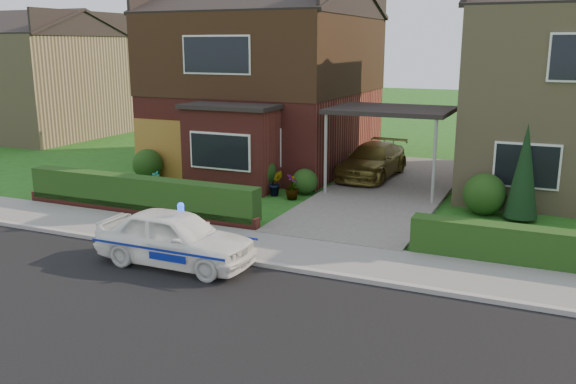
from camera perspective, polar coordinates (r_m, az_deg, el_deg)
The scene contains 21 objects.
ground at distance 10.66m, azimuth -6.25°, elevation -12.83°, with size 120.00×120.00×0.00m, color #1E5215.
road at distance 10.66m, azimuth -6.25°, elevation -12.83°, with size 60.00×6.00×0.02m, color black.
kerb at distance 13.13m, azimuth 0.44°, elevation -7.22°, with size 60.00×0.16×0.12m, color #9E9993.
sidewalk at distance 14.05m, azimuth 2.15°, elevation -5.86°, with size 60.00×2.00×0.10m, color slate.
driveway at distance 20.37m, azimuth 9.35°, elevation 0.18°, with size 3.80×12.00×0.12m, color #666059.
house_left at distance 24.57m, azimuth -1.93°, elevation 11.47°, with size 7.50×9.53×7.25m.
carport_link at distance 19.89m, azimuth 9.60°, elevation 7.44°, with size 3.80×3.00×2.77m.
garage_door at distance 22.71m, azimuth -11.86°, elevation 4.00°, with size 2.20×0.10×2.10m, color brown.
dwarf_wall at distance 17.81m, azimuth -13.97°, elevation -1.60°, with size 7.70×0.25×0.36m, color maroon.
hedge_left at distance 17.97m, azimuth -13.65°, elevation -2.04°, with size 7.50×0.55×0.90m, color #193912.
shrub_left_far at distance 22.59m, azimuth -12.99°, elevation 2.57°, with size 1.08×1.08×1.08m, color #193912.
shrub_left_mid at distance 20.05m, azimuth -2.97°, elevation 1.89°, with size 1.32×1.32×1.32m, color #193912.
shrub_left_near at distance 19.72m, azimuth 1.59°, elevation 0.99°, with size 0.84×0.84×0.84m, color #193912.
shrub_right_near at distance 18.17m, azimuth 17.92°, elevation -0.19°, with size 1.20×1.20×1.20m, color #193912.
conifer_a at distance 17.77m, azimuth 21.21°, elevation 1.55°, with size 0.90×0.90×2.60m, color black.
neighbour_left at distance 34.77m, azimuth -22.20°, elevation 9.12°, with size 6.50×7.00×5.20m, color #98855D.
police_car at distance 13.58m, azimuth -10.52°, elevation -4.27°, with size 3.32×3.61×1.39m.
driveway_car at distance 21.96m, azimuth 7.92°, elevation 2.94°, with size 1.65×4.06×1.18m, color brown.
potted_plant_a at distance 20.41m, azimuth -12.29°, elevation 0.89°, with size 0.36×0.25×0.69m, color gray.
potted_plant_b at distance 19.48m, azimuth -1.15°, elevation 0.78°, with size 0.44×0.36×0.81m, color gray.
potted_plant_c at distance 19.02m, azimuth 0.37°, elevation 0.43°, with size 0.44×0.44×0.78m, color gray.
Camera 1 is at (4.86, -8.22, 4.73)m, focal length 38.00 mm.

